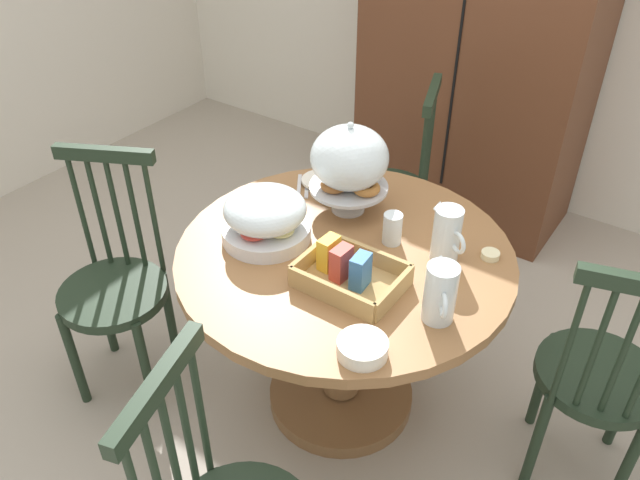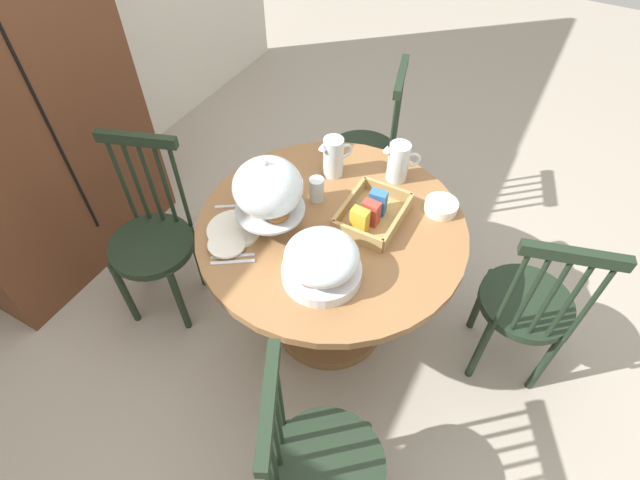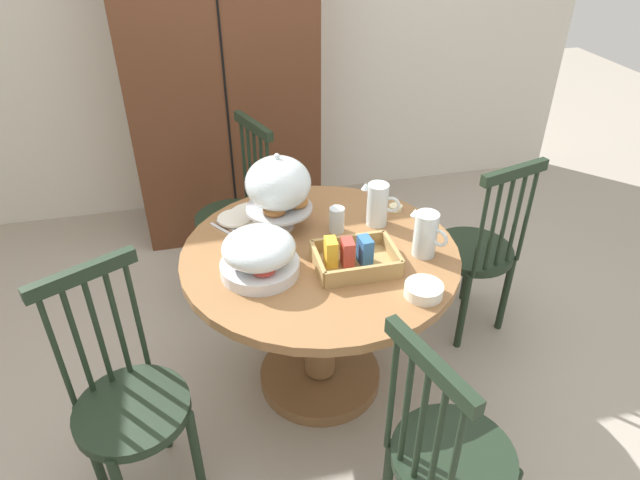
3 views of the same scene
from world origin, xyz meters
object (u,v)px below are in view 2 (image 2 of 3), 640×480
object	(u,v)px
dining_table	(331,260)
milk_pitcher	(333,158)
fruit_platter_covered	(322,261)
pastry_stand_with_dome	(268,190)
cereal_basket	(372,214)
windsor_chair_by_cabinet	(367,154)
wooden_armoire	(0,98)
orange_juice_pitcher	(398,163)
china_plate_small	(227,244)
windsor_chair_facing_door	(153,241)
drinking_glass	(317,189)
cereal_bowl	(441,206)
butter_dish	(328,151)
windsor_chair_near_window	(526,307)
windsor_chair_far_side	(320,466)
china_plate_large	(234,229)

from	to	relation	value
dining_table	milk_pitcher	size ratio (longest dim) A/B	5.94
fruit_platter_covered	pastry_stand_with_dome	bearing A→B (deg)	66.71
pastry_stand_with_dome	cereal_basket	world-z (taller)	pastry_stand_with_dome
windsor_chair_by_cabinet	wooden_armoire	bearing A→B (deg)	127.80
orange_juice_pitcher	china_plate_small	distance (m)	0.82
wooden_armoire	windsor_chair_facing_door	distance (m)	0.93
milk_pitcher	drinking_glass	bearing A→B (deg)	-174.76
cereal_bowl	butter_dish	size ratio (longest dim) A/B	2.33
windsor_chair_near_window	china_plate_small	xyz separation A→B (m)	(-0.52, 1.14, 0.30)
dining_table	fruit_platter_covered	distance (m)	0.42
windsor_chair_far_side	butter_dish	size ratio (longest dim) A/B	16.25
wooden_armoire	milk_pitcher	world-z (taller)	wooden_armoire
butter_dish	dining_table	bearing A→B (deg)	-149.96
windsor_chair_near_window	cereal_basket	distance (m)	0.78
windsor_chair_near_window	milk_pitcher	distance (m)	1.05
windsor_chair_near_window	orange_juice_pitcher	world-z (taller)	windsor_chair_near_window
dining_table	windsor_chair_far_side	xyz separation A→B (m)	(-0.78, -0.37, -0.06)
china_plate_small	fruit_platter_covered	bearing A→B (deg)	-82.53
cereal_basket	windsor_chair_by_cabinet	bearing A→B (deg)	24.65
dining_table	china_plate_small	distance (m)	0.50
pastry_stand_with_dome	cereal_basket	distance (m)	0.44
milk_pitcher	cereal_basket	xyz separation A→B (m)	(-0.19, -0.28, -0.05)
drinking_glass	dining_table	bearing A→B (deg)	-129.06
wooden_armoire	windsor_chair_facing_door	world-z (taller)	wooden_armoire
windsor_chair_near_window	windsor_chair_facing_door	size ratio (longest dim) A/B	1.00
milk_pitcher	cereal_basket	distance (m)	0.34
cereal_basket	china_plate_large	bearing A→B (deg)	124.50
windsor_chair_facing_door	orange_juice_pitcher	size ratio (longest dim) A/B	5.27
fruit_platter_covered	cereal_basket	size ratio (longest dim) A/B	0.95
fruit_platter_covered	cereal_basket	bearing A→B (deg)	-6.47
orange_juice_pitcher	china_plate_large	distance (m)	0.77
drinking_glass	milk_pitcher	bearing A→B (deg)	5.24
china_plate_large	cereal_bowl	bearing A→B (deg)	-53.53
wooden_armoire	dining_table	xyz separation A→B (m)	(0.23, -1.58, -0.47)
cereal_basket	milk_pitcher	bearing A→B (deg)	55.65
dining_table	cereal_basket	size ratio (longest dim) A/B	3.55
china_plate_small	drinking_glass	distance (m)	0.45
windsor_chair_by_cabinet	drinking_glass	bearing A→B (deg)	-173.89
fruit_platter_covered	butter_dish	xyz separation A→B (m)	(0.66, 0.33, -0.07)
wooden_armoire	windsor_chair_facing_door	size ratio (longest dim) A/B	2.01
pastry_stand_with_dome	drinking_glass	distance (m)	0.28
wooden_armoire	butter_dish	world-z (taller)	wooden_armoire
windsor_chair_far_side	cereal_bowl	xyz separation A→B (m)	(1.07, 0.00, 0.31)
windsor_chair_by_cabinet	orange_juice_pitcher	distance (m)	0.66
dining_table	china_plate_small	size ratio (longest dim) A/B	7.47
windsor_chair_facing_door	windsor_chair_far_side	size ratio (longest dim) A/B	1.00
windsor_chair_facing_door	china_plate_large	size ratio (longest dim) A/B	4.43
milk_pitcher	cereal_basket	world-z (taller)	milk_pitcher
windsor_chair_near_window	china_plate_small	world-z (taller)	windsor_chair_near_window
milk_pitcher	drinking_glass	world-z (taller)	milk_pitcher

